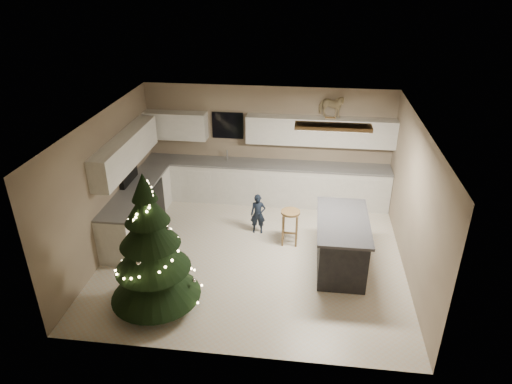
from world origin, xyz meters
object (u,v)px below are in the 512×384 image
island (341,243)px  rocking_horse (331,106)px  bar_stool (290,219)px  christmas_tree (152,255)px  toddler (258,214)px

island → rocking_horse: bearing=95.8°
bar_stool → rocking_horse: size_ratio=1.14×
bar_stool → christmas_tree: 2.93m
christmas_tree → rocking_horse: (2.70, 3.92, 1.30)m
toddler → christmas_tree: bearing=-123.8°
christmas_tree → island: bearing=26.2°
bar_stool → toddler: 0.74m
island → christmas_tree: size_ratio=0.73×
island → bar_stool: bearing=145.6°
island → toddler: 1.87m
island → rocking_horse: rocking_horse is taller
bar_stool → rocking_horse: 2.61m
toddler → island: bearing=-35.6°
toddler → rocking_horse: (1.36, 1.51, 1.84)m
bar_stool → christmas_tree: size_ratio=0.30×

